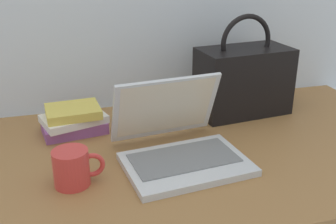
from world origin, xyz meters
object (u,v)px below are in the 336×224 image
book_stack (74,120)px  handbag (243,79)px  coffee_mug (73,167)px  laptop (179,143)px

book_stack → handbag: bearing=1.4°
coffee_mug → handbag: 0.66m
coffee_mug → handbag: bearing=28.0°
laptop → coffee_mug: size_ratio=2.73×
coffee_mug → handbag: handbag is taller
book_stack → laptop: bearing=-43.3°
coffee_mug → handbag: size_ratio=0.37×
laptop → coffee_mug: laptop is taller
coffee_mug → book_stack: (0.02, 0.29, -0.01)m
coffee_mug → handbag: (0.58, 0.31, 0.07)m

